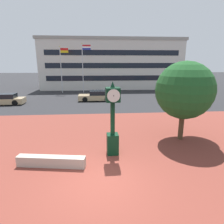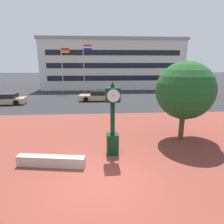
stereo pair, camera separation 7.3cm
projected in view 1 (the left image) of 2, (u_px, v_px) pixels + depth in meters
The scene contains 11 objects.
ground_plane at pixel (100, 181), 7.74m from camera, with size 200.00×200.00×0.00m, color #262628.
plaza_brick_paving at pixel (99, 146), 11.05m from camera, with size 44.00×14.84×0.01m, color brown.
planter_wall at pixel (51, 161), 8.83m from camera, with size 3.20×0.40×0.50m, color #ADA393.
street_clock at pixel (113, 120), 9.69m from camera, with size 0.72×0.81×3.84m.
plaza_tree at pixel (186, 91), 11.52m from camera, with size 3.73×3.47×4.85m.
car_street_near at pixel (186, 99), 22.41m from camera, with size 4.17×2.10×1.28m.
car_street_mid at pixel (6, 100), 22.26m from camera, with size 4.24×2.00×1.28m.
car_street_far at pixel (96, 96), 24.69m from camera, with size 4.53×2.03×1.28m.
flagpole_primary at pixel (62, 67), 30.45m from camera, with size 1.36×0.14×7.35m.
flagpole_secondary at pixel (83, 65), 30.64m from camera, with size 1.43×0.14×7.87m.
civic_building at pixel (111, 64), 38.75m from camera, with size 26.65×11.27×9.23m.
Camera 1 is at (-0.03, -6.82, 4.66)m, focal length 30.43 mm.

